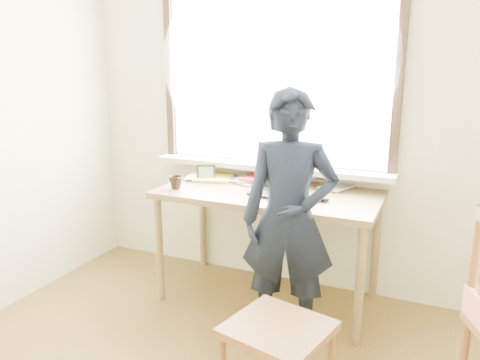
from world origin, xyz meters
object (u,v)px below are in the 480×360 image
at_px(mug_dark, 176,183).
at_px(work_chair, 278,339).
at_px(mug_white, 270,178).
at_px(laptop, 282,186).
at_px(desk, 269,203).
at_px(person, 289,219).

height_order(mug_dark, work_chair, mug_dark).
bearing_deg(mug_dark, work_chair, -38.22).
xyz_separation_m(mug_white, mug_dark, (-0.57, -0.38, -0.00)).
distance_m(laptop, mug_dark, 0.75).
height_order(desk, work_chair, desk).
bearing_deg(work_chair, mug_white, 112.45).
distance_m(desk, work_chair, 1.19).
distance_m(mug_white, person, 0.68).
bearing_deg(laptop, work_chair, -71.50).
xyz_separation_m(mug_white, work_chair, (0.51, -1.23, -0.47)).
distance_m(mug_white, work_chair, 1.41).
bearing_deg(desk, person, -55.48).
relative_size(laptop, mug_dark, 4.08).
xyz_separation_m(laptop, person, (0.18, -0.38, -0.10)).
relative_size(mug_white, mug_dark, 1.22).
bearing_deg(work_chair, laptop, 108.50).
relative_size(mug_dark, work_chair, 0.18).
height_order(mug_white, person, person).
xyz_separation_m(mug_white, person, (0.34, -0.59, -0.09)).
distance_m(desk, person, 0.50).
relative_size(laptop, person, 0.26).
distance_m(desk, laptop, 0.18).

